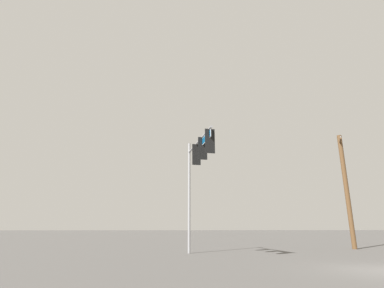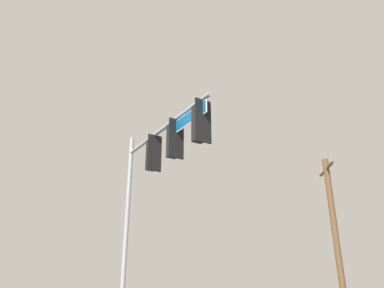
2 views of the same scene
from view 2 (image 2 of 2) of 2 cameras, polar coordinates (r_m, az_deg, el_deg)
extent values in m
cylinder|color=gray|center=(14.10, -9.98, -12.67)|extent=(0.16, 0.16, 7.12)
cylinder|color=gray|center=(12.51, -4.33, 2.40)|extent=(5.48, 0.77, 0.13)
cube|color=black|center=(12.79, -5.73, -1.34)|extent=(0.09, 0.52, 1.30)
cube|color=black|center=(12.95, -6.10, -1.58)|extent=(0.39, 0.36, 1.10)
cylinder|color=black|center=(13.17, -6.00, 0.91)|extent=(0.04, 0.04, 0.12)
cylinder|color=#340503|center=(13.23, -6.42, -0.49)|extent=(0.06, 0.22, 0.22)
cylinder|color=#392D05|center=(13.12, -6.48, -1.84)|extent=(0.06, 0.22, 0.22)
cylinder|color=green|center=(13.01, -6.54, -3.21)|extent=(0.06, 0.22, 0.22)
cube|color=black|center=(11.53, -2.41, 0.87)|extent=(0.09, 0.52, 1.30)
cube|color=black|center=(11.69, -2.86, 0.57)|extent=(0.39, 0.36, 1.10)
cylinder|color=black|center=(11.93, -2.81, 3.28)|extent=(0.04, 0.04, 0.12)
cylinder|color=#340503|center=(11.98, -3.30, 1.72)|extent=(0.06, 0.22, 0.22)
cylinder|color=#392D05|center=(11.85, -3.33, 0.26)|extent=(0.06, 0.22, 0.22)
cylinder|color=green|center=(11.73, -3.37, -1.24)|extent=(0.06, 0.22, 0.22)
cube|color=black|center=(10.35, 1.71, 3.60)|extent=(0.09, 0.52, 1.30)
cube|color=black|center=(10.49, 1.14, 3.23)|extent=(0.39, 0.36, 1.10)
cylinder|color=black|center=(10.76, 1.11, 6.18)|extent=(0.04, 0.04, 0.12)
cylinder|color=#340503|center=(10.78, 0.55, 4.44)|extent=(0.06, 0.22, 0.22)
cylinder|color=#392D05|center=(10.64, 0.56, 2.84)|extent=(0.06, 0.22, 0.22)
cylinder|color=green|center=(10.51, 0.56, 1.20)|extent=(0.06, 0.22, 0.22)
cube|color=#0A4C7F|center=(11.13, -0.59, 3.93)|extent=(1.93, 0.27, 0.36)
cube|color=white|center=(11.13, -0.59, 3.93)|extent=(1.98, 0.26, 0.42)
cylinder|color=brown|center=(23.01, 21.01, -12.74)|extent=(0.35, 0.35, 8.89)
cube|color=brown|center=(23.81, 19.79, -3.61)|extent=(2.47, 1.41, 0.12)
cylinder|color=gray|center=(22.79, 20.50, -2.41)|extent=(0.08, 0.08, 0.16)
cylinder|color=gray|center=(24.92, 19.08, -4.18)|extent=(0.08, 0.08, 0.16)
camera|label=1|loc=(6.52, 136.78, 16.85)|focal=28.00mm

